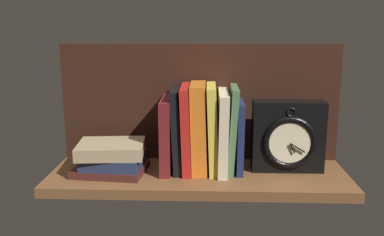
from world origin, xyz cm
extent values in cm
cube|color=brown|center=(0.00, 0.00, -1.25)|extent=(76.02, 25.05, 2.50)
cube|color=black|center=(0.00, 11.92, 16.06)|extent=(76.02, 1.20, 32.13)
cube|color=maroon|center=(-8.26, 2.83, 9.42)|extent=(2.71, 15.82, 18.86)
cube|color=black|center=(-5.60, 2.83, 10.64)|extent=(3.13, 13.86, 21.36)
cube|color=red|center=(-3.17, 2.83, 10.99)|extent=(2.92, 15.47, 22.04)
cube|color=orange|center=(0.15, 2.83, 11.28)|extent=(4.52, 14.07, 22.65)
cube|color=gold|center=(3.52, 2.83, 11.11)|extent=(3.14, 15.03, 22.30)
cube|color=beige|center=(6.15, 2.83, 10.27)|extent=(2.65, 16.99, 20.57)
cube|color=#476B44|center=(8.48, 2.83, 10.93)|extent=(2.80, 13.94, 21.92)
cube|color=#192147|center=(10.46, 2.83, 9.04)|extent=(1.80, 12.69, 18.10)
cube|color=black|center=(22.94, 3.15, 9.14)|extent=(18.27, 6.08, 18.27)
torus|color=black|center=(22.94, -0.29, 8.17)|extent=(13.68, 1.68, 13.68)
cylinder|color=beige|center=(22.94, -0.29, 8.17)|extent=(11.04, 0.60, 11.04)
cube|color=black|center=(23.53, -0.79, 6.95)|extent=(1.45, 0.30, 2.56)
cube|color=black|center=(24.80, -0.79, 7.07)|extent=(3.87, 0.30, 2.46)
torus|color=black|center=(22.94, 0.11, 16.01)|extent=(2.44, 0.44, 2.44)
cube|color=#471E19|center=(-22.59, -0.68, 0.92)|extent=(18.76, 15.13, 1.83)
cube|color=#232D4C|center=(-21.67, -0.53, 3.29)|extent=(15.58, 14.35, 2.92)
cube|color=#9E8966|center=(-22.23, -0.86, 6.34)|extent=(17.50, 14.54, 3.17)
camera|label=1|loc=(2.31, -105.26, 38.18)|focal=40.41mm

